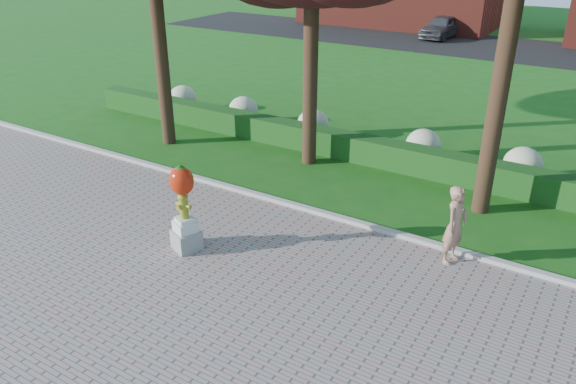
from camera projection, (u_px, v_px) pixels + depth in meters
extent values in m
plane|color=#185715|center=(251.00, 269.00, 12.27)|extent=(100.00, 100.00, 0.00)
cube|color=gray|center=(110.00, 383.00, 9.20)|extent=(40.00, 14.00, 0.04)
cube|color=#ADADA5|center=(318.00, 212.00, 14.54)|extent=(40.00, 0.18, 0.15)
cube|color=#134415|center=(381.00, 153.00, 17.46)|extent=(24.00, 0.70, 0.80)
ellipsoid|color=#B3BF92|center=(183.00, 98.00, 22.46)|extent=(1.10, 1.10, 0.99)
ellipsoid|color=#B3BF92|center=(243.00, 110.00, 21.03)|extent=(1.10, 1.10, 0.99)
ellipsoid|color=#B3BF92|center=(313.00, 123.00, 19.60)|extent=(1.10, 1.10, 0.99)
ellipsoid|color=#B3BF92|center=(423.00, 145.00, 17.69)|extent=(1.10, 1.10, 0.99)
ellipsoid|color=#B3BF92|center=(523.00, 164.00, 16.26)|extent=(1.10, 1.10, 0.99)
cube|color=black|center=(520.00, 50.00, 33.72)|extent=(50.00, 8.00, 0.02)
cylinder|color=black|center=(160.00, 44.00, 18.00)|extent=(0.44, 0.44, 6.72)
cylinder|color=black|center=(311.00, 65.00, 16.50)|extent=(0.44, 0.44, 6.16)
cylinder|color=black|center=(502.00, 74.00, 13.25)|extent=(0.44, 0.44, 7.28)
cube|color=gray|center=(187.00, 240.00, 12.91)|extent=(0.74, 0.74, 0.46)
cube|color=silver|center=(185.00, 226.00, 12.75)|extent=(0.60, 0.60, 0.26)
cube|color=silver|center=(185.00, 219.00, 12.68)|extent=(0.48, 0.48, 0.09)
cylinder|color=olive|center=(184.00, 207.00, 12.55)|extent=(0.20, 0.20, 0.51)
ellipsoid|color=olive|center=(183.00, 197.00, 12.44)|extent=(0.24, 0.24, 0.17)
cylinder|color=olive|center=(179.00, 204.00, 12.59)|extent=(0.11, 0.10, 0.10)
cylinder|color=olive|center=(189.00, 207.00, 12.45)|extent=(0.11, 0.10, 0.10)
cylinder|color=olive|center=(179.00, 207.00, 12.42)|extent=(0.11, 0.11, 0.11)
cylinder|color=olive|center=(183.00, 194.00, 12.40)|extent=(0.07, 0.07, 0.05)
ellipsoid|color=#B72109|center=(181.00, 181.00, 12.27)|extent=(0.57, 0.51, 0.67)
ellipsoid|color=#B72109|center=(176.00, 180.00, 12.35)|extent=(0.28, 0.28, 0.42)
ellipsoid|color=#B72109|center=(187.00, 183.00, 12.20)|extent=(0.28, 0.28, 0.42)
cylinder|color=#235914|center=(180.00, 167.00, 12.12)|extent=(0.09, 0.09, 0.11)
ellipsoid|color=#235914|center=(180.00, 168.00, 12.14)|extent=(0.22, 0.22, 0.07)
imported|color=#A97A60|center=(455.00, 225.00, 12.14)|extent=(0.55, 0.73, 1.81)
imported|color=#43464B|center=(442.00, 27.00, 37.02)|extent=(2.04, 4.38, 1.45)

